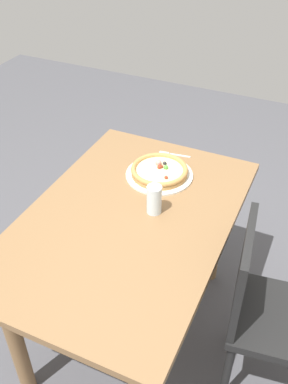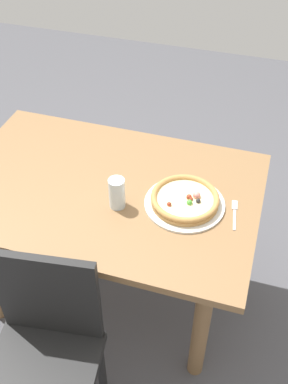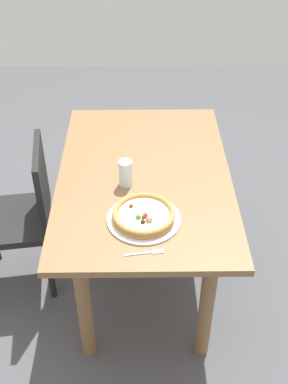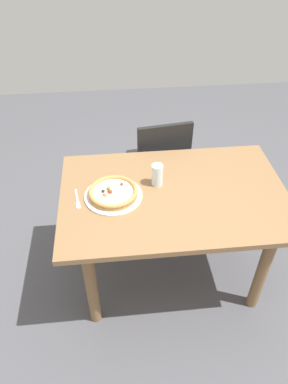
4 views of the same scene
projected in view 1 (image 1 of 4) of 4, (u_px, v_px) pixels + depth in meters
The scene contains 7 objects.
ground_plane at pixel (130, 324), 2.34m from camera, with size 6.00×6.00×0.00m, color #4C4C51.
dining_table at pixel (127, 238), 1.95m from camera, with size 1.30×0.85×0.76m.
chair_near at pixel (265, 309), 1.83m from camera, with size 0.45×0.45×0.89m.
plate at pixel (159, 175), 2.12m from camera, with size 0.33×0.33×0.01m, color silver.
pizza at pixel (159, 170), 2.11m from camera, with size 0.28×0.28×0.05m.
fork at pixel (172, 154), 2.27m from camera, with size 0.04×0.17×0.00m.
drinking_glass at pixel (154, 200), 1.87m from camera, with size 0.07×0.07×0.13m, color silver.
Camera 1 is at (-1.26, -0.66, 2.00)m, focal length 40.95 mm.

